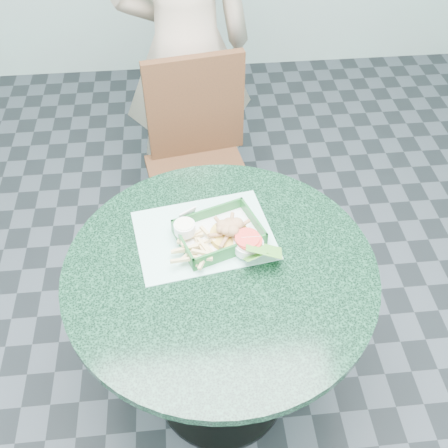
{
  "coord_description": "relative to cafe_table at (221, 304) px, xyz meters",
  "views": [
    {
      "loc": [
        -0.08,
        -0.96,
        1.95
      ],
      "look_at": [
        0.02,
        0.1,
        0.84
      ],
      "focal_mm": 42.0,
      "sensor_mm": 36.0,
      "label": 1
    }
  ],
  "objects": [
    {
      "name": "floor",
      "position": [
        0.0,
        0.0,
        -0.58
      ],
      "size": [
        4.0,
        5.0,
        0.02
      ],
      "primitive_type": "cube",
      "color": "#303335",
      "rests_on": "ground"
    },
    {
      "name": "cafe_table",
      "position": [
        0.0,
        0.0,
        0.0
      ],
      "size": [
        0.92,
        0.92,
        0.75
      ],
      "color": "black",
      "rests_on": "floor"
    },
    {
      "name": "dining_chair",
      "position": [
        -0.02,
        0.82,
        -0.05
      ],
      "size": [
        0.42,
        0.42,
        0.93
      ],
      "rotation": [
        0.0,
        0.0,
        0.16
      ],
      "color": "#3E2511",
      "rests_on": "floor"
    },
    {
      "name": "diner_person",
      "position": [
        -0.04,
        1.17,
        0.34
      ],
      "size": [
        0.72,
        0.52,
        1.85
      ],
      "primitive_type": "imported",
      "rotation": [
        0.0,
        0.0,
        3.26
      ],
      "color": "#C7AD95",
      "rests_on": "floor"
    },
    {
      "name": "placemat",
      "position": [
        -0.04,
        0.13,
        0.17
      ],
      "size": [
        0.45,
        0.37,
        0.0
      ],
      "primitive_type": "cube",
      "rotation": [
        0.0,
        0.0,
        0.16
      ],
      "color": "#9AD6C8",
      "rests_on": "cafe_table"
    },
    {
      "name": "food_basket",
      "position": [
        0.01,
        0.11,
        0.19
      ],
      "size": [
        0.24,
        0.18,
        0.05
      ],
      "rotation": [
        0.0,
        0.0,
        0.34
      ],
      "color": "#1B5C26",
      "rests_on": "placemat"
    },
    {
      "name": "crab_sandwich",
      "position": [
        0.03,
        0.08,
        0.22
      ],
      "size": [
        0.12,
        0.12,
        0.07
      ],
      "rotation": [
        0.0,
        0.0,
        0.39
      ],
      "color": "gold",
      "rests_on": "food_basket"
    },
    {
      "name": "fries_pile",
      "position": [
        -0.08,
        0.08,
        0.21
      ],
      "size": [
        0.15,
        0.16,
        0.05
      ],
      "primitive_type": null,
      "rotation": [
        0.0,
        0.0,
        0.37
      ],
      "color": "#E6C885",
      "rests_on": "food_basket"
    },
    {
      "name": "sauce_ramekin",
      "position": [
        -0.09,
        0.15,
        0.22
      ],
      "size": [
        0.06,
        0.06,
        0.04
      ],
      "rotation": [
        0.0,
        0.0,
        -0.36
      ],
      "color": "white",
      "rests_on": "food_basket"
    },
    {
      "name": "garnish_cup",
      "position": [
        0.07,
        0.01,
        0.21
      ],
      "size": [
        0.13,
        0.13,
        0.05
      ],
      "rotation": [
        0.0,
        0.0,
        -0.26
      ],
      "color": "white",
      "rests_on": "food_basket"
    }
  ]
}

